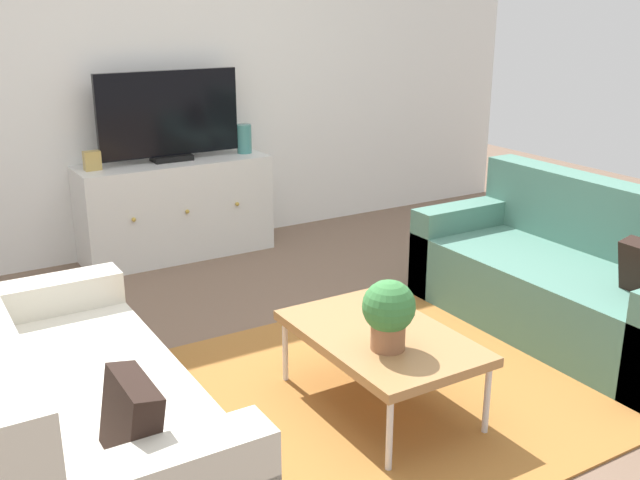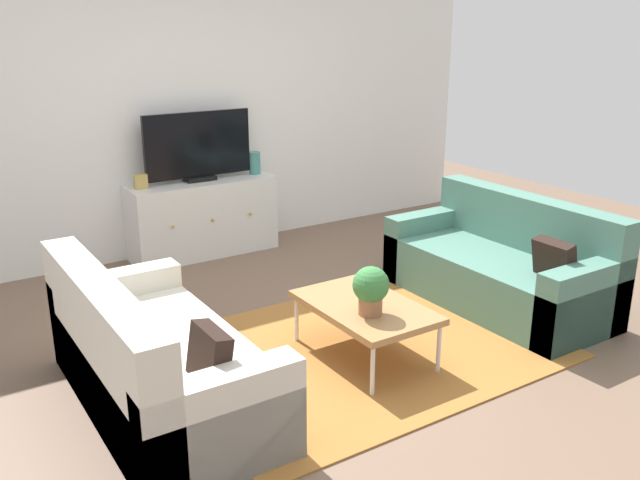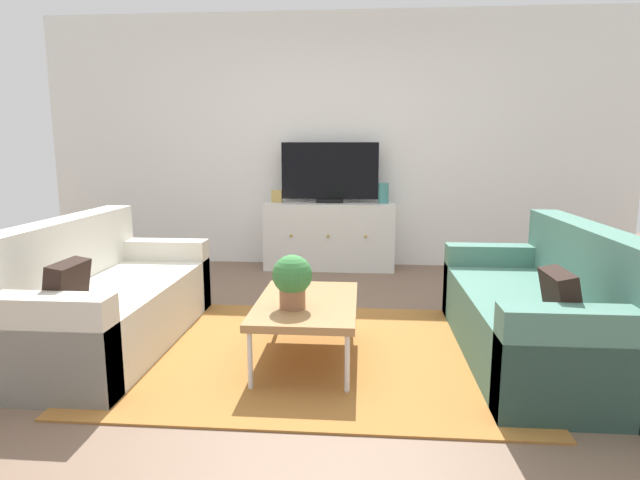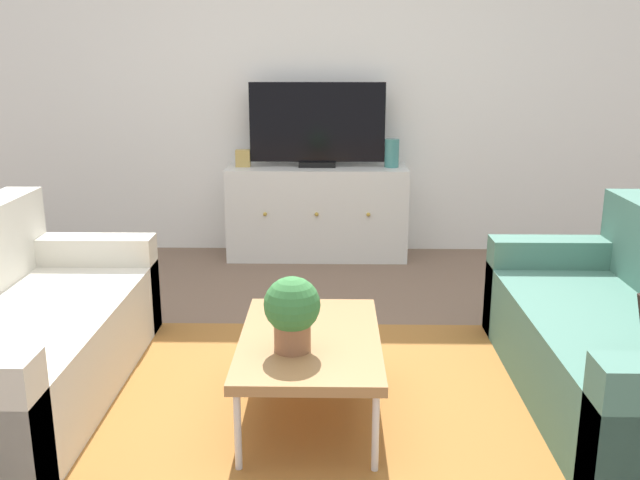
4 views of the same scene
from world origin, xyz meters
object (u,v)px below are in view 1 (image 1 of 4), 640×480
(potted_plant, at_px, (389,311))
(mantel_clock, at_px, (92,161))
(couch_left_side, at_px, (56,425))
(couch_right_side, at_px, (575,282))
(flat_screen_tv, at_px, (169,116))
(coffee_table, at_px, (380,338))
(tv_console, at_px, (176,209))
(glass_vase, at_px, (244,139))

(potted_plant, bearing_deg, mantel_clock, 101.10)
(couch_left_side, xyz_separation_m, couch_right_side, (2.87, 0.00, 0.00))
(potted_plant, xyz_separation_m, mantel_clock, (-0.52, 2.67, 0.22))
(couch_left_side, height_order, couch_right_side, same)
(mantel_clock, bearing_deg, flat_screen_tv, 2.02)
(couch_left_side, distance_m, mantel_clock, 2.56)
(coffee_table, distance_m, mantel_clock, 2.63)
(coffee_table, distance_m, potted_plant, 0.26)
(couch_left_side, relative_size, tv_console, 1.29)
(couch_left_side, xyz_separation_m, flat_screen_tv, (1.38, 2.39, 0.75))
(couch_right_side, xyz_separation_m, potted_plant, (-1.53, -0.29, 0.27))
(glass_vase, distance_m, mantel_clock, 1.13)
(flat_screen_tv, bearing_deg, glass_vase, -2.02)
(couch_right_side, distance_m, tv_console, 2.81)
(couch_right_side, distance_m, potted_plant, 1.59)
(flat_screen_tv, bearing_deg, tv_console, -90.00)
(coffee_table, distance_m, tv_console, 2.52)
(potted_plant, height_order, flat_screen_tv, flat_screen_tv)
(tv_console, relative_size, flat_screen_tv, 1.34)
(potted_plant, height_order, tv_console, tv_console)
(couch_right_side, relative_size, tv_console, 1.29)
(coffee_table, bearing_deg, glass_vase, 77.84)
(tv_console, xyz_separation_m, glass_vase, (0.57, 0.00, 0.46))
(couch_left_side, xyz_separation_m, mantel_clock, (0.81, 2.37, 0.50))
(couch_right_side, xyz_separation_m, coffee_table, (-1.47, -0.15, 0.07))
(coffee_table, relative_size, flat_screen_tv, 0.92)
(coffee_table, xyz_separation_m, mantel_clock, (-0.59, 2.52, 0.43))
(couch_right_side, height_order, tv_console, couch_right_side)
(potted_plant, xyz_separation_m, tv_console, (0.04, 2.67, -0.19))
(couch_right_side, distance_m, flat_screen_tv, 2.92)
(couch_left_side, height_order, potted_plant, couch_left_side)
(flat_screen_tv, bearing_deg, coffee_table, -89.48)
(coffee_table, relative_size, glass_vase, 4.40)
(glass_vase, bearing_deg, mantel_clock, 180.00)
(couch_left_side, distance_m, couch_right_side, 2.87)
(flat_screen_tv, height_order, glass_vase, flat_screen_tv)
(flat_screen_tv, bearing_deg, mantel_clock, -177.98)
(flat_screen_tv, xyz_separation_m, mantel_clock, (-0.57, -0.02, -0.25))
(potted_plant, bearing_deg, couch_left_side, 167.71)
(couch_right_side, distance_m, glass_vase, 2.60)
(tv_console, bearing_deg, mantel_clock, 180.00)
(tv_console, height_order, mantel_clock, mantel_clock)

